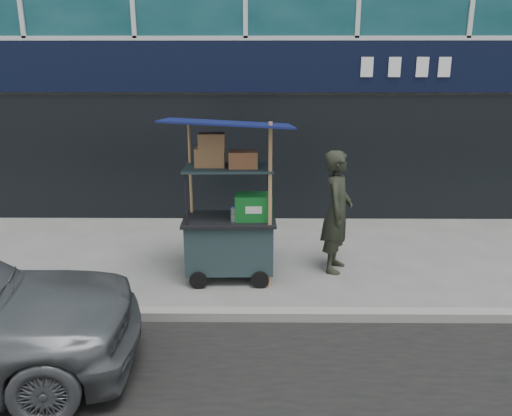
{
  "coord_description": "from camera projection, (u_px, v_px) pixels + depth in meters",
  "views": [
    {
      "loc": [
        0.27,
        -5.58,
        2.94
      ],
      "look_at": [
        0.21,
        1.2,
        0.99
      ],
      "focal_mm": 35.0,
      "sensor_mm": 36.0,
      "label": 1
    }
  ],
  "objects": [
    {
      "name": "vendor_cart",
      "position": [
        231.0,
        224.0,
        6.95
      ],
      "size": [
        1.74,
        1.24,
        2.3
      ],
      "rotation": [
        0.0,
        0.0,
        0.03
      ],
      "color": "#1A2D2D",
      "rests_on": "ground"
    },
    {
      "name": "curb",
      "position": [
        238.0,
        315.0,
        5.97
      ],
      "size": [
        80.0,
        0.18,
        0.12
      ],
      "primitive_type": "cube",
      "color": "gray",
      "rests_on": "ground"
    },
    {
      "name": "ground",
      "position": [
        238.0,
        311.0,
        6.18
      ],
      "size": [
        80.0,
        80.0,
        0.0
      ],
      "primitive_type": "plane",
      "color": "#62625E",
      "rests_on": "ground"
    },
    {
      "name": "vendor_man",
      "position": [
        337.0,
        212.0,
        7.21
      ],
      "size": [
        0.6,
        0.75,
        1.79
      ],
      "primitive_type": "imported",
      "rotation": [
        0.0,
        0.0,
        1.28
      ],
      "color": "black",
      "rests_on": "ground"
    }
  ]
}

